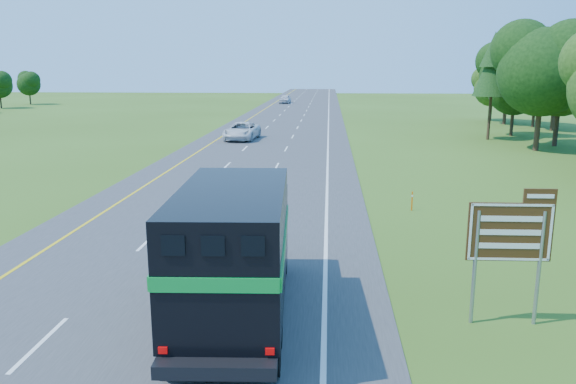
{
  "coord_description": "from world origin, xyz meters",
  "views": [
    {
      "loc": [
        5.54,
        -10.8,
        7.02
      ],
      "look_at": [
        3.78,
        13.36,
        1.64
      ],
      "focal_mm": 35.0,
      "sensor_mm": 36.0,
      "label": 1
    }
  ],
  "objects_px": {
    "horse_truck": "(236,248)",
    "exit_sign": "(511,237)",
    "white_suv": "(242,131)",
    "far_car": "(285,99)"
  },
  "relations": [
    {
      "from": "horse_truck",
      "to": "far_car",
      "type": "relative_size",
      "value": 1.82
    },
    {
      "from": "white_suv",
      "to": "far_car",
      "type": "bearing_deg",
      "value": 94.57
    },
    {
      "from": "horse_truck",
      "to": "far_car",
      "type": "xyz_separation_m",
      "value": [
        -6.26,
        98.29,
        -1.25
      ]
    },
    {
      "from": "horse_truck",
      "to": "white_suv",
      "type": "height_order",
      "value": "horse_truck"
    },
    {
      "from": "horse_truck",
      "to": "white_suv",
      "type": "bearing_deg",
      "value": 95.6
    },
    {
      "from": "horse_truck",
      "to": "exit_sign",
      "type": "distance_m",
      "value": 7.53
    },
    {
      "from": "far_car",
      "to": "exit_sign",
      "type": "relative_size",
      "value": 1.27
    },
    {
      "from": "far_car",
      "to": "exit_sign",
      "type": "xyz_separation_m",
      "value": [
        13.78,
        -98.05,
        1.64
      ]
    },
    {
      "from": "far_car",
      "to": "horse_truck",
      "type": "bearing_deg",
      "value": -82.83
    },
    {
      "from": "horse_truck",
      "to": "far_car",
      "type": "bearing_deg",
      "value": 90.72
    }
  ]
}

